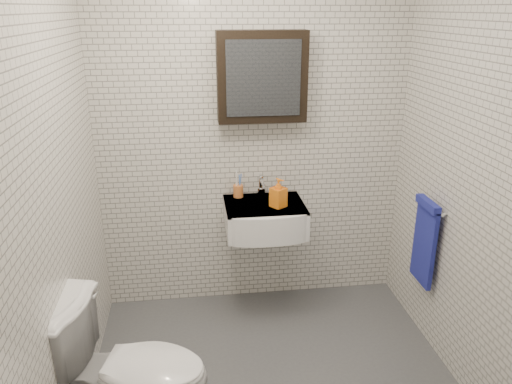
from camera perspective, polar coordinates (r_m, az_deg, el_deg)
ground at (r=3.25m, az=2.10°, el=-20.64°), size 2.20×2.00×0.01m
room_shell at (r=2.54m, az=2.53°, el=5.07°), size 2.22×2.02×2.51m
washbasin at (r=3.47m, az=1.08°, el=-3.06°), size 0.55×0.50×0.20m
faucet at (r=3.59m, az=0.63°, el=0.54°), size 0.06×0.20×0.15m
mirror_cabinet at (r=3.40m, az=0.69°, el=13.00°), size 0.60×0.15×0.60m
towel_rail at (r=3.44m, az=18.76°, el=-5.05°), size 0.09×0.30×0.58m
toothbrush_cup at (r=3.59m, az=-2.05°, el=0.19°), size 0.08×0.08×0.20m
soap_bottle at (r=3.39m, az=2.57°, el=-0.08°), size 0.13×0.13×0.20m
toilet at (r=2.74m, az=-14.32°, el=-19.38°), size 0.89×0.64×0.82m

